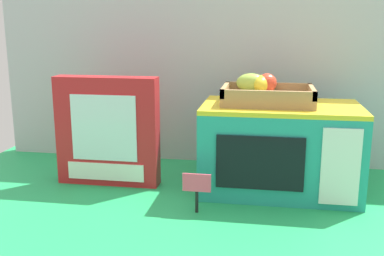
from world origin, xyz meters
name	(u,v)px	position (x,y,z in m)	size (l,w,h in m)	color
ground_plane	(232,192)	(0.00, 0.00, 0.00)	(1.70, 1.70, 0.00)	#219E54
display_back_panel	(241,63)	(0.00, 0.29, 0.33)	(1.61, 0.03, 0.66)	#B7BABF
toy_microwave	(280,148)	(0.13, 0.04, 0.12)	(0.42, 0.26, 0.24)	teal
food_groups_crate	(265,93)	(0.08, 0.06, 0.27)	(0.24, 0.17, 0.08)	#A37F51
cookie_set_box	(107,131)	(-0.36, 0.02, 0.15)	(0.29, 0.06, 0.31)	red
price_sign	(197,187)	(-0.07, -0.15, 0.07)	(0.07, 0.01, 0.10)	black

